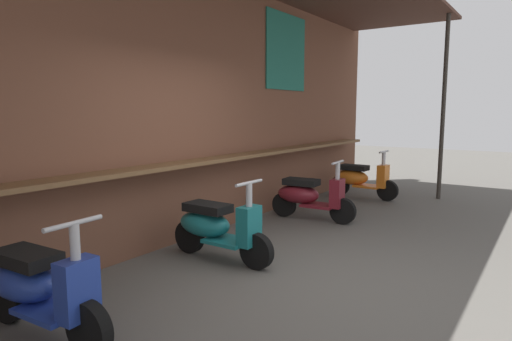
{
  "coord_description": "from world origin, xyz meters",
  "views": [
    {
      "loc": [
        -3.86,
        -2.11,
        1.72
      ],
      "look_at": [
        1.16,
        1.34,
        0.89
      ],
      "focal_mm": 30.7,
      "sensor_mm": 36.0,
      "label": 1
    }
  ],
  "objects_px": {
    "scooter_teal": "(216,227)",
    "scooter_orange": "(359,178)",
    "scooter_blue": "(37,287)",
    "scooter_maroon": "(308,196)"
  },
  "relations": [
    {
      "from": "scooter_teal",
      "to": "scooter_blue",
      "type": "bearing_deg",
      "value": -89.56
    },
    {
      "from": "scooter_blue",
      "to": "scooter_teal",
      "type": "height_order",
      "value": "same"
    },
    {
      "from": "scooter_teal",
      "to": "scooter_orange",
      "type": "distance_m",
      "value": 4.49
    },
    {
      "from": "scooter_teal",
      "to": "scooter_orange",
      "type": "bearing_deg",
      "value": 90.44
    },
    {
      "from": "scooter_blue",
      "to": "scooter_maroon",
      "type": "height_order",
      "value": "same"
    },
    {
      "from": "scooter_maroon",
      "to": "scooter_teal",
      "type": "bearing_deg",
      "value": -94.58
    },
    {
      "from": "scooter_teal",
      "to": "scooter_maroon",
      "type": "xyz_separation_m",
      "value": [
        2.29,
        -0.0,
        0.0
      ]
    },
    {
      "from": "scooter_teal",
      "to": "scooter_orange",
      "type": "relative_size",
      "value": 1.0
    },
    {
      "from": "scooter_teal",
      "to": "scooter_orange",
      "type": "height_order",
      "value": "same"
    },
    {
      "from": "scooter_maroon",
      "to": "scooter_blue",
      "type": "bearing_deg",
      "value": -94.58
    }
  ]
}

